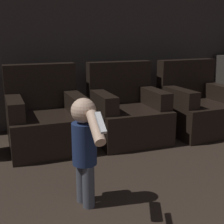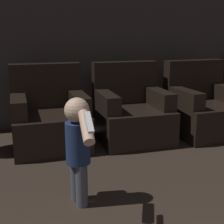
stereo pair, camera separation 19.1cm
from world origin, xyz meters
TOP-DOWN VIEW (x-y plane):
  - wall_back at (0.00, 4.50)m, footprint 8.40×0.05m
  - armchair_left at (-0.65, 3.73)m, footprint 0.85×0.85m
  - armchair_middle at (0.32, 3.73)m, footprint 0.84×0.83m
  - armchair_right at (1.28, 3.73)m, footprint 0.88×0.87m
  - person_toddler at (-0.51, 2.40)m, footprint 0.18×0.56m

SIDE VIEW (x-z plane):
  - armchair_left at x=-0.65m, z-range -0.14..0.77m
  - armchair_middle at x=0.32m, z-range -0.14..0.77m
  - armchair_right at x=1.28m, z-range -0.14..0.77m
  - person_toddler at x=-0.51m, z-range 0.07..0.89m
  - wall_back at x=0.00m, z-range 0.00..2.60m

